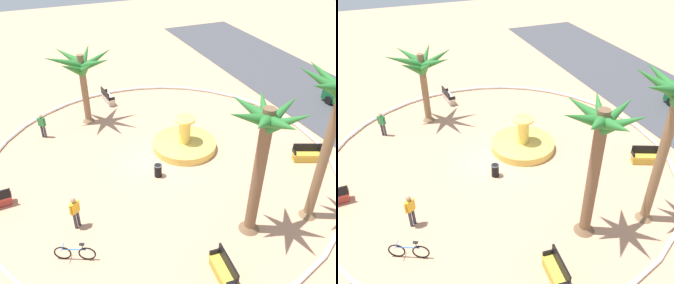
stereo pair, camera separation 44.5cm
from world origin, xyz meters
The scene contains 12 objects.
ground_plane centered at (0.00, 0.00, 0.00)m, with size 80.00×80.00×0.00m, color tan.
plaza_curb centered at (0.00, 0.00, 0.10)m, with size 19.41×19.41×0.20m, color silver.
fountain centered at (-0.63, 1.77, 0.30)m, with size 3.73×3.73×2.03m.
palm_tree_by_curb centered at (6.31, 1.70, 4.62)m, with size 3.27×3.31×6.35m.
palm_tree_mid_plaza centered at (-5.96, -2.78, 3.70)m, with size 4.04×4.32×4.87m.
bench_east centered at (8.02, -0.63, 0.35)m, with size 1.64×0.63×1.00m.
bench_west centered at (3.18, 7.59, 0.35)m, with size 1.08×1.67×1.00m.
bench_north centered at (-8.16, -0.87, 0.35)m, with size 1.64×0.66×1.00m.
trash_bin centered at (1.24, -0.64, 0.39)m, with size 0.46×0.46×0.73m.
bicycle_red_frame centered at (4.98, -5.72, 0.38)m, with size 0.78×1.59×0.94m.
person_cyclist_helmet centered at (3.21, -5.30, 0.94)m, with size 0.34×0.48×1.68m.
person_cyclist_photo centered at (-5.09, -5.75, 0.91)m, with size 0.35×0.47×1.62m.
Camera 2 is at (15.44, -5.58, 12.08)m, focal length 38.37 mm.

